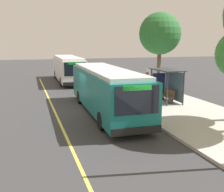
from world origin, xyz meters
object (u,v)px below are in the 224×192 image
at_px(route_sign_post, 148,84).
at_px(pedestrian_commuter, 155,99).
at_px(transit_bus_second, 68,68).
at_px(waiting_bench, 167,95).
at_px(transit_bus_main, 106,89).

relative_size(route_sign_post, pedestrian_commuter, 1.66).
bearing_deg(transit_bus_second, route_sign_post, 9.08).
relative_size(transit_bus_second, route_sign_post, 4.05).
xyz_separation_m(transit_bus_second, waiting_bench, (14.37, 5.34, -0.98)).
xyz_separation_m(transit_bus_main, waiting_bench, (-1.35, 5.25, -0.98)).
bearing_deg(transit_bus_second, waiting_bench, 20.37).
bearing_deg(waiting_bench, transit_bus_second, -159.63).
distance_m(route_sign_post, pedestrian_commuter, 1.25).
bearing_deg(transit_bus_main, pedestrian_commuter, 55.62).
xyz_separation_m(route_sign_post, pedestrian_commuter, (0.92, 0.10, -0.84)).
height_order(transit_bus_main, route_sign_post, same).
bearing_deg(waiting_bench, transit_bus_main, -75.58).
distance_m(transit_bus_second, waiting_bench, 15.36).
relative_size(waiting_bench, pedestrian_commuter, 0.95).
distance_m(transit_bus_main, route_sign_post, 2.74).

